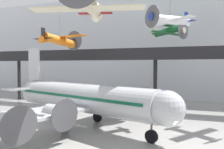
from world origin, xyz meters
name	(u,v)px	position (x,y,z in m)	size (l,w,h in m)	color
hangar_back_wall	(163,46)	(0.00, 38.82, 12.15)	(140.00, 3.00, 24.30)	silver
mezzanine_walkway	(155,58)	(0.00, 25.75, 8.96)	(110.00, 3.20, 10.65)	black
airliner_silver_main	(80,98)	(-7.28, 11.69, 3.55)	(26.06, 30.38, 10.21)	#B7BABF
suspended_plane_white_twin	(170,20)	(3.24, 15.71, 13.31)	(6.50, 6.46, 5.94)	silver
suspended_plane_cream_biplane	(88,3)	(-2.91, 4.76, 13.04)	(9.97, 8.27, 6.44)	beige
suspended_plane_green_biplane	(168,31)	(1.92, 29.48, 14.09)	(7.37, 8.14, 5.81)	#1E6B33
suspended_plane_orange_highwing	(60,40)	(-13.90, 17.60, 11.62)	(9.52, 7.86, 7.76)	orange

